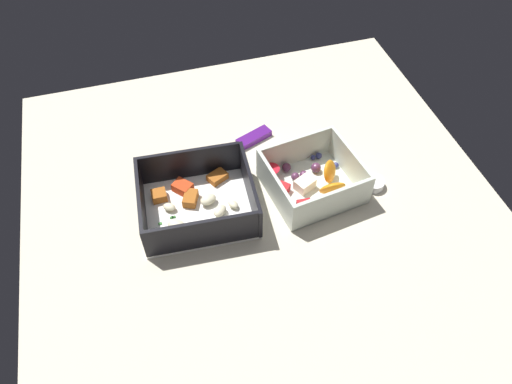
{
  "coord_description": "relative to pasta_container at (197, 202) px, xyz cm",
  "views": [
    {
      "loc": [
        -16.06,
        -51.51,
        68.36
      ],
      "look_at": [
        -0.88,
        0.32,
        4.0
      ],
      "focal_mm": 34.69,
      "sensor_mm": 36.0,
      "label": 1
    }
  ],
  "objects": [
    {
      "name": "pasta_container",
      "position": [
        0.0,
        0.0,
        0.0
      ],
      "size": [
        19.61,
        17.23,
        6.92
      ],
      "rotation": [
        0.0,
        0.0,
        -0.07
      ],
      "color": "white",
      "rests_on": "table_surface"
    },
    {
      "name": "table_surface",
      "position": [
        10.96,
        -0.88,
        -3.19
      ],
      "size": [
        80.0,
        80.0,
        2.0
      ],
      "primitive_type": "cube",
      "color": "beige",
      "rests_on": "ground"
    },
    {
      "name": "fruit_bowl",
      "position": [
        19.96,
        -0.99,
        0.04
      ],
      "size": [
        16.81,
        15.92,
        6.5
      ],
      "rotation": [
        0.0,
        0.0,
        0.14
      ],
      "color": "silver",
      "rests_on": "table_surface"
    },
    {
      "name": "candy_bar",
      "position": [
        13.85,
        13.77,
        -1.59
      ],
      "size": [
        7.39,
        4.78,
        1.2
      ],
      "primitive_type": "cube",
      "rotation": [
        0.0,
        0.0,
        0.37
      ],
      "color": "#51197A",
      "rests_on": "table_surface"
    },
    {
      "name": "paper_cup_liner",
      "position": [
        30.79,
        -3.49,
        -1.43
      ],
      "size": [
        3.71,
        3.71,
        1.51
      ],
      "primitive_type": "cylinder",
      "color": "white",
      "rests_on": "table_surface"
    }
  ]
}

